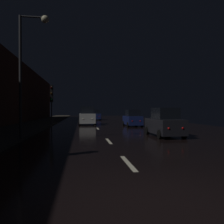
% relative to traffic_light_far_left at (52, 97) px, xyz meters
% --- Properties ---
extents(ground, '(26.73, 84.00, 0.02)m').
position_rel_traffic_light_far_left_xyz_m(ground, '(4.87, 3.45, -3.32)').
color(ground, black).
extents(sidewalk_left, '(4.40, 84.00, 0.15)m').
position_rel_traffic_light_far_left_xyz_m(sidewalk_left, '(-2.30, 3.45, -3.24)').
color(sidewalk_left, '#38332B').
rests_on(sidewalk_left, ground).
extents(building_facade_left, '(0.80, 63.00, 8.29)m').
position_rel_traffic_light_far_left_xyz_m(building_facade_left, '(-4.90, -0.05, 0.83)').
color(building_facade_left, '#472319').
rests_on(building_facade_left, ground).
extents(lane_centerline, '(0.16, 35.81, 0.01)m').
position_rel_traffic_light_far_left_xyz_m(lane_centerline, '(4.87, -2.66, -3.31)').
color(lane_centerline, beige).
rests_on(lane_centerline, ground).
extents(traffic_light_far_left, '(0.32, 0.46, 4.59)m').
position_rel_traffic_light_far_left_xyz_m(traffic_light_far_left, '(0.00, 0.00, 0.00)').
color(traffic_light_far_left, '#38383A').
rests_on(traffic_light_far_left, ground).
extents(streetlamp_overhead, '(1.70, 0.44, 7.35)m').
position_rel_traffic_light_far_left_xyz_m(streetlamp_overhead, '(0.25, -11.94, 1.54)').
color(streetlamp_overhead, '#2D2D30').
rests_on(streetlamp_overhead, ground).
extents(car_approaching_headlights, '(2.05, 4.44, 2.24)m').
position_rel_traffic_light_far_left_xyz_m(car_approaching_headlights, '(4.00, 2.17, -2.29)').
color(car_approaching_headlights, silver).
rests_on(car_approaching_headlights, ground).
extents(car_distant_taillights, '(1.73, 3.74, 1.89)m').
position_rel_traffic_light_far_left_xyz_m(car_distant_taillights, '(5.94, 15.13, -2.45)').
color(car_distant_taillights, '#141E51').
rests_on(car_distant_taillights, ground).
extents(car_parked_right_near, '(1.79, 3.88, 1.95)m').
position_rel_traffic_light_far_left_xyz_m(car_parked_right_near, '(8.94, -10.88, -2.42)').
color(car_parked_right_near, black).
rests_on(car_parked_right_near, ground).
extents(car_parked_right_far, '(1.69, 3.67, 1.85)m').
position_rel_traffic_light_far_left_xyz_m(car_parked_right_far, '(8.94, -1.32, -2.47)').
color(car_parked_right_far, '#141E51').
rests_on(car_parked_right_far, ground).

